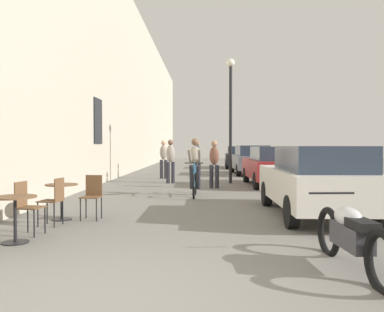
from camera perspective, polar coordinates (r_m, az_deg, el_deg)
The scene contains 18 objects.
ground_plane at distance 4.14m, azimuth -10.14°, elevation -19.67°, with size 88.00×88.00×0.00m, color slate.
building_facade_left at distance 18.59m, azimuth -11.83°, elevation 11.89°, with size 0.54×68.00×9.72m.
cafe_table_near at distance 6.79m, azimuth -23.70°, elevation -6.88°, with size 0.64×0.64×0.72m.
cafe_chair_near_toward_wall at distance 7.33m, azimuth -22.31°, elevation -6.28°, with size 0.44×0.44×0.89m.
cafe_table_mid at distance 8.56m, azimuth -17.93°, elevation -5.12°, with size 0.64×0.64×0.72m.
cafe_chair_mid_toward_street at distance 7.97m, azimuth -18.87°, elevation -5.63°, with size 0.43×0.43×0.89m.
cafe_chair_mid_toward_wall at distance 8.45m, azimuth -13.90°, elevation -5.20°, with size 0.40×0.40×0.89m.
cyclist_on_bicycle at distance 11.99m, azimuth 0.41°, elevation -1.78°, with size 0.52×1.76×1.74m.
pedestrian_near at distance 14.09m, azimuth 3.15°, elevation -0.76°, with size 0.38×0.30×1.67m.
pedestrian_mid at distance 15.98m, azimuth -3.05°, elevation -0.38°, with size 0.35×0.25×1.73m.
pedestrian_far at distance 18.31m, azimuth -4.04°, elevation -0.13°, with size 0.36×0.27×1.73m.
pedestrian_furthest at distance 20.20m, azimuth 0.75°, elevation -0.01°, with size 0.36×0.28×1.71m.
street_lamp at distance 16.07m, azimuth 5.47°, elevation 7.25°, with size 0.32×0.32×4.90m.
parked_car_nearest at distance 8.90m, azimuth 17.07°, elevation -3.25°, with size 1.79×4.18×1.48m.
parked_car_second at distance 15.18m, azimuth 11.26°, elevation -1.33°, with size 1.82×4.14×1.46m.
parked_car_third at distance 21.05m, azimuth 8.28°, elevation -0.48°, with size 1.89×4.26×1.50m.
parked_car_fourth at distance 26.82m, azimuth 6.57°, elevation -0.11°, with size 1.85×4.13×1.45m.
parked_motorcycle at distance 5.28m, azimuth 21.66°, elevation -10.52°, with size 0.62×2.15×0.92m.
Camera 1 is at (0.80, -3.78, 1.50)m, focal length 37.79 mm.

